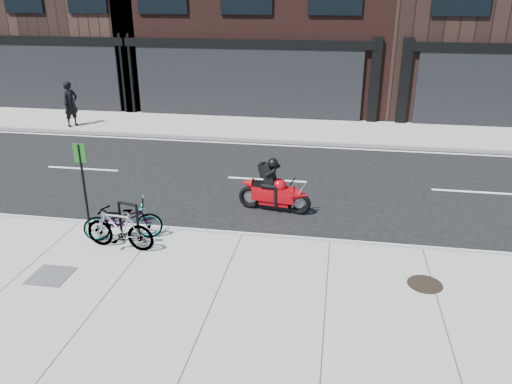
% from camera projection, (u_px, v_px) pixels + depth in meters
% --- Properties ---
extents(ground, '(120.00, 120.00, 0.00)m').
position_uv_depth(ground, '(256.00, 206.00, 13.29)').
color(ground, black).
rests_on(ground, ground).
extents(sidewalk_near, '(60.00, 6.00, 0.13)m').
position_uv_depth(sidewalk_near, '(208.00, 316.00, 8.69)').
color(sidewalk_near, gray).
rests_on(sidewalk_near, ground).
extents(sidewalk_far, '(60.00, 3.50, 0.13)m').
position_uv_depth(sidewalk_far, '(288.00, 129.00, 20.34)').
color(sidewalk_far, gray).
rests_on(sidewalk_far, ground).
extents(bike_rack, '(0.52, 0.18, 0.90)m').
position_uv_depth(bike_rack, '(129.00, 218.00, 11.04)').
color(bike_rack, black).
rests_on(bike_rack, sidewalk_near).
extents(bicycle_front, '(1.83, 1.12, 0.91)m').
position_uv_depth(bicycle_front, '(123.00, 220.00, 11.09)').
color(bicycle_front, gray).
rests_on(bicycle_front, sidewalk_near).
extents(bicycle_rear, '(1.61, 0.59, 0.95)m').
position_uv_depth(bicycle_rear, '(119.00, 228.00, 10.67)').
color(bicycle_rear, gray).
rests_on(bicycle_rear, sidewalk_near).
extents(motorcycle, '(1.93, 0.65, 1.44)m').
position_uv_depth(motorcycle, '(277.00, 190.00, 12.75)').
color(motorcycle, black).
rests_on(motorcycle, ground).
extents(pedestrian, '(0.66, 0.79, 1.84)m').
position_uv_depth(pedestrian, '(71.00, 104.00, 20.26)').
color(pedestrian, black).
rests_on(pedestrian, sidewalk_far).
extents(manhole_cover, '(0.82, 0.82, 0.02)m').
position_uv_depth(manhole_cover, '(425.00, 284.00, 9.49)').
color(manhole_cover, black).
rests_on(manhole_cover, sidewalk_near).
extents(utility_grate, '(0.75, 0.75, 0.02)m').
position_uv_depth(utility_grate, '(51.00, 276.00, 9.78)').
color(utility_grate, '#4C4C4F').
rests_on(utility_grate, sidewalk_near).
extents(sign_post, '(0.29, 0.06, 2.13)m').
position_uv_depth(sign_post, '(83.00, 180.00, 11.11)').
color(sign_post, black).
rests_on(sign_post, sidewalk_near).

